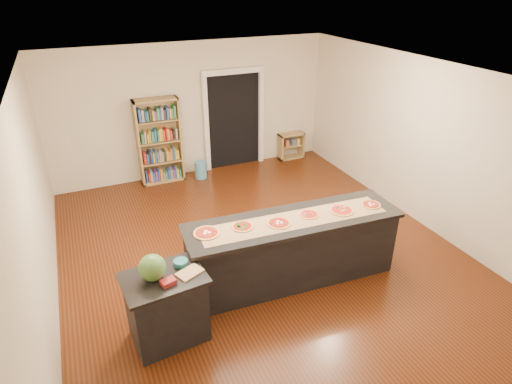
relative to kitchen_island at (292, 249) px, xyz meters
name	(u,v)px	position (x,y,z in m)	size (l,w,h in m)	color
room	(262,173)	(-0.15, 0.74, 0.90)	(6.00, 7.00, 2.80)	beige
doorway	(234,115)	(0.75, 4.21, 0.70)	(1.40, 0.09, 2.21)	black
kitchen_island	(292,249)	(0.00, 0.00, 0.00)	(3.03, 0.82, 1.00)	black
side_counter	(167,308)	(-1.90, -0.41, -0.04)	(0.93, 0.68, 0.92)	black
bookshelf	(159,141)	(-0.97, 4.04, 0.39)	(0.89, 0.32, 1.78)	#A88751
low_shelf	(291,146)	(2.14, 4.06, -0.19)	(0.62, 0.26, 0.62)	#A88751
waste_bin	(201,170)	(-0.18, 3.84, -0.31)	(0.26, 0.26, 0.38)	teal
kraft_paper	(295,220)	(0.00, -0.03, 0.50)	(2.63, 0.47, 0.00)	#A37754
watermelon	(152,268)	(-2.00, -0.40, 0.57)	(0.31, 0.31, 0.31)	#144214
cutting_board	(190,272)	(-1.60, -0.47, 0.42)	(0.29, 0.20, 0.02)	tan
package_red	(168,282)	(-1.87, -0.56, 0.44)	(0.16, 0.11, 0.06)	maroon
package_teal	(181,263)	(-1.66, -0.28, 0.45)	(0.17, 0.17, 0.06)	#195966
pizza_a	(207,233)	(-1.20, 0.13, 0.51)	(0.34, 0.34, 0.02)	tan
pizza_b	(242,226)	(-0.72, 0.09, 0.51)	(0.28, 0.28, 0.02)	tan
pizza_c	(279,223)	(-0.24, -0.03, 0.51)	(0.31, 0.31, 0.02)	tan
pizza_d	(309,214)	(0.24, 0.01, 0.51)	(0.28, 0.28, 0.02)	tan
pizza_e	(342,210)	(0.72, -0.08, 0.51)	(0.35, 0.35, 0.02)	tan
pizza_f	(371,205)	(1.20, -0.11, 0.51)	(0.28, 0.28, 0.02)	tan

